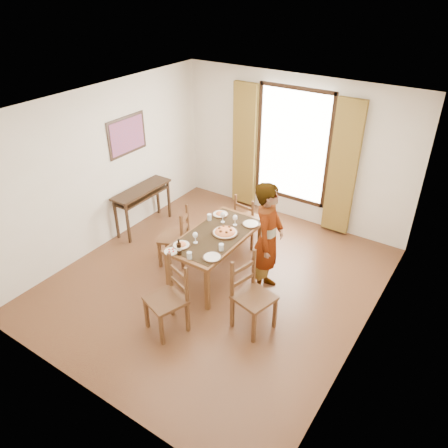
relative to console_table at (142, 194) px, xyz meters
The scene contains 22 objects.
ground 2.22m from the console_table, 16.47° to the right, with size 5.00×5.00×0.00m, color #452015.
room_shell 2.25m from the console_table, 13.10° to the right, with size 4.60×5.10×2.74m.
console_table is the anchor object (origin of this frame).
dining_table 2.00m from the console_table, 13.48° to the right, with size 0.83×1.60×0.76m.
chair_west 1.33m from the console_table, 24.14° to the right, with size 0.58×0.58×0.99m.
chair_north 2.00m from the console_table, 17.80° to the left, with size 0.47×0.47×0.95m.
chair_south 2.75m from the console_table, 40.53° to the right, with size 0.59×0.59×1.04m.
chair_east 3.19m from the console_table, 20.92° to the right, with size 0.57×0.57×1.06m.
man 2.78m from the console_table, ahead, with size 0.55×0.72×1.77m, color #989CA0.
plate_sw 1.98m from the console_table, 30.52° to the right, with size 0.27×0.27×0.05m, color silver, non-canonical shape.
plate_se 2.46m from the console_table, 24.07° to the right, with size 0.27×0.27×0.05m, color silver, non-canonical shape.
plate_nw 1.67m from the console_table, ahead, with size 0.27×0.27×0.05m, color silver, non-canonical shape.
plate_ne 2.24m from the console_table, ahead, with size 0.27×0.27×0.05m, color silver, non-canonical shape.
pasta_platter 2.08m from the console_table, 10.31° to the right, with size 0.40×0.40×0.10m, color red, non-canonical shape.
caprese_plate 2.07m from the console_table, 35.64° to the right, with size 0.20×0.20×0.04m, color silver, non-canonical shape.
wine_glass_a 2.01m from the console_table, 24.36° to the right, with size 0.08×0.08×0.18m, color white, non-canonical shape.
wine_glass_b 2.05m from the console_table, ahead, with size 0.08×0.08×0.18m, color white, non-canonical shape.
wine_glass_c 1.84m from the console_table, ahead, with size 0.08×0.08×0.18m, color white, non-canonical shape.
tumbler_a 2.38m from the console_table, 19.01° to the right, with size 0.07×0.07×0.10m, color silver.
tumbler_b 1.62m from the console_table, ahead, with size 0.07×0.07×0.10m, color silver.
tumbler_c 2.32m from the console_table, 30.79° to the right, with size 0.07×0.07×0.10m, color silver.
wine_bottle 2.17m from the console_table, 33.20° to the right, with size 0.07×0.07×0.25m, color black, non-canonical shape.
Camera 1 is at (3.09, -4.43, 4.26)m, focal length 35.00 mm.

